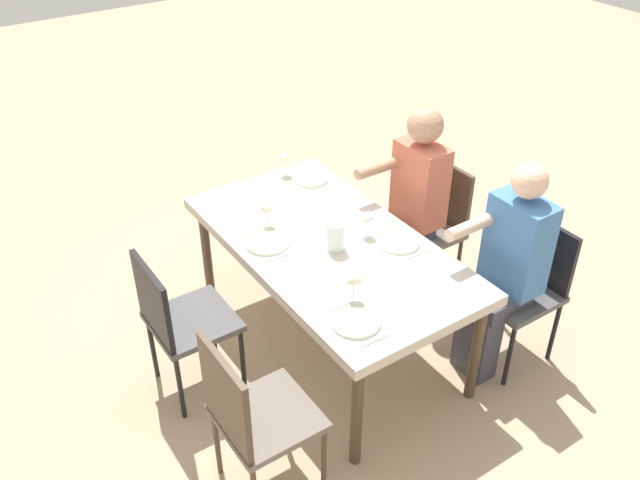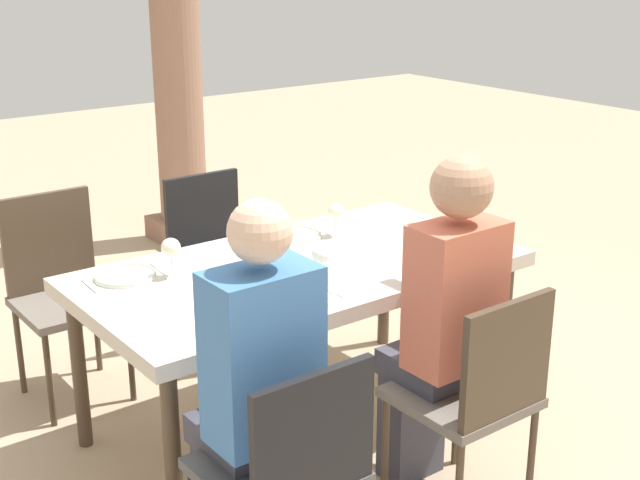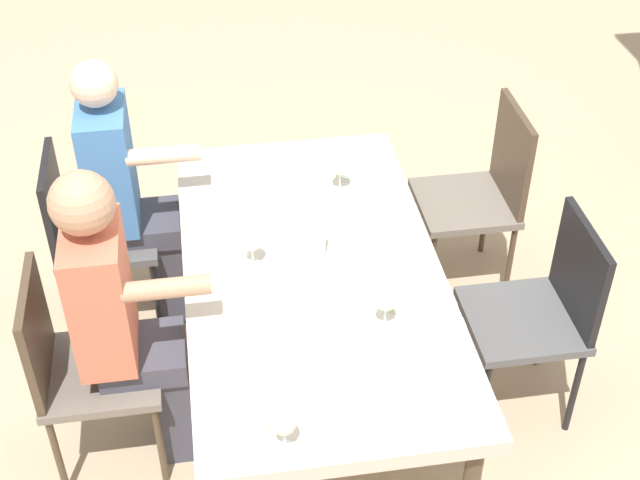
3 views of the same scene
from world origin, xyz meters
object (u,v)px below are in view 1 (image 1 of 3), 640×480
Objects in this scene: diner_man_white at (411,201)px; plate_1 at (398,242)px; plate_3 at (311,179)px; wine_glass_3 at (284,159)px; plate_2 at (267,243)px; diner_woman_green at (505,267)px; water_pitcher at (335,238)px; wine_glass_1 at (367,219)px; dining_table at (329,251)px; chair_west_north at (251,413)px; chair_west_south at (525,282)px; chair_mid_north at (178,318)px; wine_glass_0 at (354,281)px; plate_0 at (356,322)px; chair_mid_south at (431,220)px; wine_glass_2 at (267,209)px.

diner_man_white is 0.53m from plate_1.
wine_glass_3 is (0.17, 0.10, 0.10)m from plate_3.
wine_glass_3 is at bearing -38.43° from plate_2.
water_pitcher is at bearing 49.05° from diner_woman_green.
plate_2 is 1.65× the size of wine_glass_3.
wine_glass_3 reaches higher than plate_2.
diner_woman_green is 0.99× the size of diner_man_white.
dining_table is at bearing 75.00° from wine_glass_1.
wine_glass_1 is 0.98× the size of wine_glass_3.
wine_glass_3 is (0.89, 0.01, 0.00)m from wine_glass_1.
chair_west_north is 1.07× the size of chair_west_south.
chair_mid_north is 1.18m from wine_glass_1.
wine_glass_1 reaches higher than plate_3.
wine_glass_3 is at bearing 35.53° from diner_man_white.
wine_glass_1 is at bearing 37.55° from diner_woman_green.
chair_west_north is 1.09m from plate_2.
diner_man_white reaches higher than wine_glass_0.
chair_west_south reaches higher than plate_1.
chair_west_south is 3.58× the size of plate_0.
diner_man_white reaches higher than wine_glass_1.
water_pitcher is at bearing 173.27° from dining_table.
chair_mid_south reaches higher than plate_1.
plate_2 is at bearing 141.57° from wine_glass_3.
chair_west_north is 0.66m from plate_0.
plate_0 is 0.65m from water_pitcher.
wine_glass_2 reaches higher than plate_1.
plate_1 is at bearing -137.80° from wine_glass_2.
water_pitcher is at bearing -130.55° from plate_2.
chair_west_south is 0.66× the size of diner_man_white.
chair_west_south is at bearing -124.33° from water_pitcher.
diner_man_white reaches higher than chair_mid_north.
chair_mid_south is 5.45× the size of wine_glass_0.
dining_table is at bearing -52.70° from chair_west_north.
chair_west_south is at bearing 179.78° from chair_mid_south.
dining_table is 2.06× the size of chair_mid_south.
chair_west_north reaches higher than chair_mid_south.
chair_west_south is at bearing -125.95° from plate_2.
diner_woman_green is at bearing 166.13° from chair_mid_south.
diner_woman_green is 8.13× the size of wine_glass_0.
wine_glass_1 is (0.17, 0.10, 0.10)m from plate_1.
wine_glass_2 is at bearing 46.67° from chair_west_south.
plate_2 is 1.55× the size of water_pitcher.
water_pitcher is (-0.19, 0.91, 0.31)m from chair_mid_south.
diner_man_white reaches higher than diner_woman_green.
wine_glass_0 is 1.06× the size of wine_glass_2.
wine_glass_3 reaches higher than chair_mid_south.
wine_glass_0 is 0.74× the size of plate_3.
chair_mid_south is 0.79m from wine_glass_1.
wine_glass_2 is at bearing -72.02° from chair_mid_north.
plate_1 is at bearing -55.40° from plate_0.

